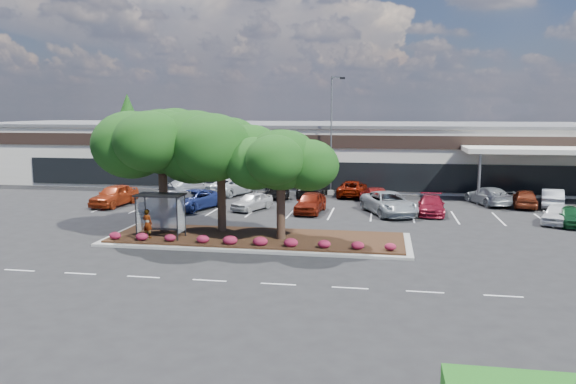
# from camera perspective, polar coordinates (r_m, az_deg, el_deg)

# --- Properties ---
(ground) EXTENTS (160.00, 160.00, 0.00)m
(ground) POSITION_cam_1_polar(r_m,az_deg,el_deg) (29.32, -1.08, -6.91)
(ground) COLOR black
(ground) RESTS_ON ground
(retail_store) EXTENTS (80.40, 25.20, 6.25)m
(retail_store) POSITION_cam_1_polar(r_m,az_deg,el_deg) (62.08, 4.87, 4.13)
(retail_store) COLOR beige
(retail_store) RESTS_ON ground
(landscape_island) EXTENTS (18.00, 6.00, 0.26)m
(landscape_island) POSITION_cam_1_polar(r_m,az_deg,el_deg) (33.49, -3.16, -4.76)
(landscape_island) COLOR gray
(landscape_island) RESTS_ON ground
(lane_markings) EXTENTS (33.12, 20.06, 0.01)m
(lane_markings) POSITION_cam_1_polar(r_m,az_deg,el_deg) (39.35, 1.58, -2.94)
(lane_markings) COLOR silver
(lane_markings) RESTS_ON ground
(shrub_row) EXTENTS (17.00, 0.80, 0.50)m
(shrub_row) POSITION_cam_1_polar(r_m,az_deg,el_deg) (31.41, -4.03, -4.94)
(shrub_row) COLOR maroon
(shrub_row) RESTS_ON landscape_island
(bus_shelter) EXTENTS (2.75, 1.55, 2.59)m
(bus_shelter) POSITION_cam_1_polar(r_m,az_deg,el_deg) (33.74, -12.74, -1.08)
(bus_shelter) COLOR black
(bus_shelter) RESTS_ON landscape_island
(island_tree_west) EXTENTS (7.20, 7.20, 7.89)m
(island_tree_west) POSITION_cam_1_polar(r_m,az_deg,el_deg) (35.10, -12.63, 2.41)
(island_tree_west) COLOR #1A3B11
(island_tree_west) RESTS_ON landscape_island
(island_tree_mid) EXTENTS (6.60, 6.60, 7.32)m
(island_tree_mid) POSITION_cam_1_polar(r_m,az_deg,el_deg) (34.62, -6.81, 2.00)
(island_tree_mid) COLOR #1A3B11
(island_tree_mid) RESTS_ON landscape_island
(island_tree_east) EXTENTS (5.80, 5.80, 6.50)m
(island_tree_east) POSITION_cam_1_polar(r_m,az_deg,el_deg) (32.29, -0.73, 0.87)
(island_tree_east) COLOR #1A3B11
(island_tree_east) RESTS_ON landscape_island
(conifer_north_west) EXTENTS (4.40, 4.40, 10.00)m
(conifer_north_west) POSITION_cam_1_polar(r_m,az_deg,el_deg) (81.84, -15.92, 6.16)
(conifer_north_west) COLOR #1A3B11
(conifer_north_west) RESTS_ON ground
(person_waiting) EXTENTS (0.72, 0.57, 1.72)m
(person_waiting) POSITION_cam_1_polar(r_m,az_deg,el_deg) (33.91, -14.08, -3.12)
(person_waiting) COLOR #594C47
(person_waiting) RESTS_ON landscape_island
(light_pole) EXTENTS (1.43, 0.50, 10.71)m
(light_pole) POSITION_cam_1_polar(r_m,az_deg,el_deg) (51.08, 4.51, 5.04)
(light_pole) COLOR gray
(light_pole) RESTS_ON ground
(car_0) EXTENTS (2.52, 5.21, 1.72)m
(car_0) POSITION_cam_1_polar(r_m,az_deg,el_deg) (47.47, -17.24, -0.32)
(car_0) COLOR #9E3112
(car_0) RESTS_ON ground
(car_1) EXTENTS (3.10, 5.26, 1.64)m
(car_1) POSITION_cam_1_polar(r_m,az_deg,el_deg) (43.03, -12.21, -1.05)
(car_1) COLOR #4C4D52
(car_1) RESTS_ON ground
(car_2) EXTENTS (4.24, 6.04, 1.53)m
(car_2) POSITION_cam_1_polar(r_m,az_deg,el_deg) (44.32, -9.63, -0.78)
(car_2) COLOR navy
(car_2) RESTS_ON ground
(car_3) EXTENTS (3.05, 4.31, 1.36)m
(car_3) POSITION_cam_1_polar(r_m,az_deg,el_deg) (43.58, -3.68, -0.94)
(car_3) COLOR silver
(car_3) RESTS_ON ground
(car_4) EXTENTS (2.25, 4.72, 1.56)m
(car_4) POSITION_cam_1_polar(r_m,az_deg,el_deg) (42.34, 2.28, -1.08)
(car_4) COLOR maroon
(car_4) RESTS_ON ground
(car_5) EXTENTS (4.78, 6.58, 1.66)m
(car_5) POSITION_cam_1_polar(r_m,az_deg,el_deg) (42.32, 10.21, -1.13)
(car_5) COLOR #9CA3A7
(car_5) RESTS_ON ground
(car_6) EXTENTS (2.22, 4.83, 1.37)m
(car_6) POSITION_cam_1_polar(r_m,az_deg,el_deg) (43.01, 14.34, -1.31)
(car_6) COLOR maroon
(car_6) RESTS_ON ground
(car_7) EXTENTS (3.05, 4.29, 1.36)m
(car_7) POSITION_cam_1_polar(r_m,az_deg,el_deg) (42.41, 25.62, -2.03)
(car_7) COLOR white
(car_7) RESTS_ON ground
(car_8) EXTENTS (1.63, 3.94, 1.33)m
(car_8) POSITION_cam_1_polar(r_m,az_deg,el_deg) (42.10, 26.69, -2.18)
(car_8) COLOR #11411F
(car_8) RESTS_ON ground
(car_9) EXTENTS (4.39, 6.16, 1.66)m
(car_9) POSITION_cam_1_polar(r_m,az_deg,el_deg) (50.77, -9.90, 0.44)
(car_9) COLOR #9CA0A8
(car_9) RESTS_ON ground
(car_10) EXTENTS (4.60, 6.10, 1.54)m
(car_10) POSITION_cam_1_polar(r_m,az_deg,el_deg) (51.57, -5.52, 0.59)
(car_10) COLOR silver
(car_10) RESTS_ON ground
(car_11) EXTENTS (3.16, 5.44, 1.48)m
(car_11) POSITION_cam_1_polar(r_m,az_deg,el_deg) (49.96, -1.12, 0.34)
(car_11) COLOR black
(car_11) RESTS_ON ground
(car_12) EXTENTS (2.34, 5.03, 1.40)m
(car_12) POSITION_cam_1_polar(r_m,az_deg,el_deg) (49.88, 2.51, 0.27)
(car_12) COLOR black
(car_12) RESTS_ON ground
(car_13) EXTENTS (2.58, 5.24, 1.43)m
(car_13) POSITION_cam_1_polar(r_m,az_deg,el_deg) (50.60, 6.56, 0.36)
(car_13) COLOR #671103
(car_13) RESTS_ON ground
(car_14) EXTENTS (2.97, 5.38, 1.48)m
(car_14) POSITION_cam_1_polar(r_m,az_deg,el_deg) (46.24, 8.83, -0.42)
(car_14) COLOR maroon
(car_14) RESTS_ON ground
(car_15) EXTENTS (3.62, 5.45, 1.47)m
(car_15) POSITION_cam_1_polar(r_m,az_deg,el_deg) (48.71, 19.66, -0.37)
(car_15) COLOR #9AA0A5
(car_15) RESTS_ON ground
(car_16) EXTENTS (2.36, 4.52, 1.47)m
(car_16) POSITION_cam_1_polar(r_m,az_deg,el_deg) (48.40, 22.94, -0.60)
(car_16) COLOR maroon
(car_16) RESTS_ON ground
(car_17) EXTENTS (2.62, 4.82, 1.51)m
(car_17) POSITION_cam_1_polar(r_m,az_deg,el_deg) (49.34, 25.26, -0.55)
(car_17) COLOR #999DA5
(car_17) RESTS_ON ground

